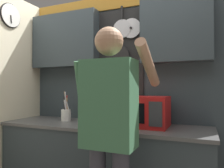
% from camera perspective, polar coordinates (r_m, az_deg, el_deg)
% --- Properties ---
extents(base_cabinet_counter, '(2.12, 0.63, 0.89)m').
position_cam_1_polar(base_cabinet_counter, '(2.37, -2.70, -21.16)').
color(base_cabinet_counter, '#2D383D').
rests_on(base_cabinet_counter, ground_plane).
extents(back_wall_unit, '(2.69, 0.20, 2.32)m').
position_cam_1_polar(back_wall_unit, '(2.49, -0.07, 3.38)').
color(back_wall_unit, '#2D383D').
rests_on(back_wall_unit, ground_plane).
extents(microwave, '(0.53, 0.37, 0.29)m').
position_cam_1_polar(microwave, '(2.15, 7.42, -7.04)').
color(microwave, red).
rests_on(microwave, base_cabinet_counter).
extents(knife_block, '(0.12, 0.15, 0.26)m').
position_cam_1_polar(knife_block, '(2.33, -4.19, -7.85)').
color(knife_block, brown).
rests_on(knife_block, base_cabinet_counter).
extents(utensil_crock, '(0.11, 0.11, 0.33)m').
position_cam_1_polar(utensil_crock, '(2.53, -11.94, -7.50)').
color(utensil_crock, white).
rests_on(utensil_crock, base_cabinet_counter).
extents(person, '(0.54, 0.62, 1.69)m').
position_cam_1_polar(person, '(1.59, -0.65, -9.90)').
color(person, '#383842').
rests_on(person, ground_plane).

